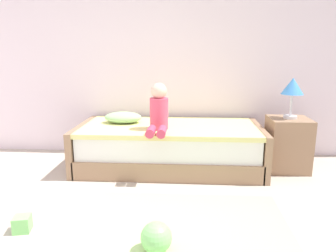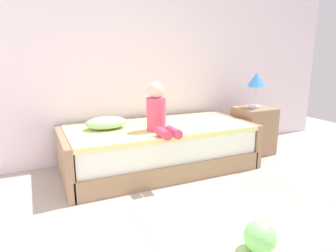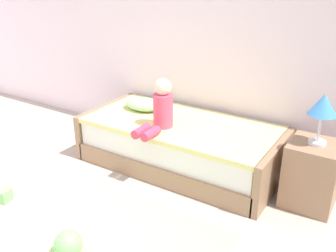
{
  "view_description": "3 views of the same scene",
  "coord_description": "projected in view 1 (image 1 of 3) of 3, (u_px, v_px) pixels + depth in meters",
  "views": [
    {
      "loc": [
        0.84,
        -1.55,
        1.32
      ],
      "look_at": [
        0.63,
        1.75,
        0.55
      ],
      "focal_mm": 33.96,
      "sensor_mm": 36.0,
      "label": 1
    },
    {
      "loc": [
        -0.63,
        -0.97,
        1.27
      ],
      "look_at": [
        0.63,
        1.75,
        0.55
      ],
      "focal_mm": 31.98,
      "sensor_mm": 36.0,
      "label": 2
    },
    {
      "loc": [
        2.46,
        -1.15,
        2.02
      ],
      "look_at": [
        0.63,
        1.75,
        0.55
      ],
      "focal_mm": 40.52,
      "sensor_mm": 36.0,
      "label": 3
    }
  ],
  "objects": [
    {
      "name": "toy_ball",
      "position": [
        156.0,
        237.0,
        2.13
      ],
      "size": [
        0.21,
        0.21,
        0.21
      ],
      "primitive_type": "sphere",
      "color": "#7FD872",
      "rests_on": "ground"
    },
    {
      "name": "pillow",
      "position": [
        123.0,
        117.0,
        3.77
      ],
      "size": [
        0.44,
        0.3,
        0.13
      ],
      "primitive_type": "ellipsoid",
      "color": "#99CC8C",
      "rests_on": "bed"
    },
    {
      "name": "area_rug",
      "position": [
        186.0,
        225.0,
        2.49
      ],
      "size": [
        1.6,
        1.1,
        0.01
      ],
      "primitive_type": "cube",
      "color": "#B2D189",
      "rests_on": "ground"
    },
    {
      "name": "wall_rear",
      "position": [
        123.0,
        42.0,
        4.06
      ],
      "size": [
        7.2,
        0.1,
        2.9
      ],
      "primitive_type": "cube",
      "color": "white",
      "rests_on": "ground"
    },
    {
      "name": "bed",
      "position": [
        169.0,
        146.0,
        3.71
      ],
      "size": [
        2.11,
        1.0,
        0.5
      ],
      "color": "#997556",
      "rests_on": "ground"
    },
    {
      "name": "nightstand",
      "position": [
        288.0,
        144.0,
        3.61
      ],
      "size": [
        0.44,
        0.44,
        0.6
      ],
      "primitive_type": "cube",
      "color": "#997556",
      "rests_on": "ground"
    },
    {
      "name": "toy_block",
      "position": [
        22.0,
        224.0,
        2.39
      ],
      "size": [
        0.14,
        0.14,
        0.12
      ],
      "primitive_type": "cube",
      "rotation": [
        0.0,
        0.0,
        1.79
      ],
      "color": "#7FD872",
      "rests_on": "ground"
    },
    {
      "name": "child_figure",
      "position": [
        159.0,
        111.0,
        3.39
      ],
      "size": [
        0.2,
        0.51,
        0.5
      ],
      "color": "#E04C6B",
      "rests_on": "bed"
    },
    {
      "name": "table_lamp",
      "position": [
        293.0,
        88.0,
        3.47
      ],
      "size": [
        0.24,
        0.24,
        0.45
      ],
      "color": "silver",
      "rests_on": "nightstand"
    }
  ]
}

